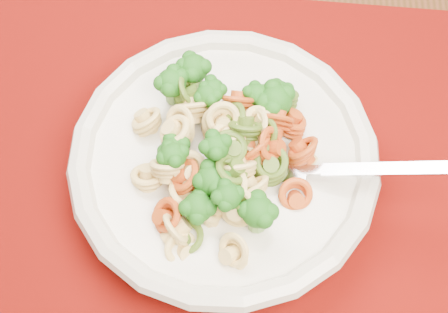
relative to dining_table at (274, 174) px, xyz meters
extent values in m
cube|color=#512B16|center=(0.00, 0.00, 0.09)|extent=(1.54, 1.13, 0.04)
cube|color=#610804|center=(-0.06, -0.03, 0.11)|extent=(0.57, 0.49, 0.00)
cylinder|color=silver|center=(-0.06, -0.05, 0.11)|extent=(0.11, 0.11, 0.01)
cylinder|color=silver|center=(-0.06, -0.05, 0.13)|extent=(0.24, 0.24, 0.03)
torus|color=silver|center=(-0.06, -0.05, 0.15)|extent=(0.26, 0.26, 0.02)
camera|label=1|loc=(-0.09, -0.28, 0.61)|focal=50.00mm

